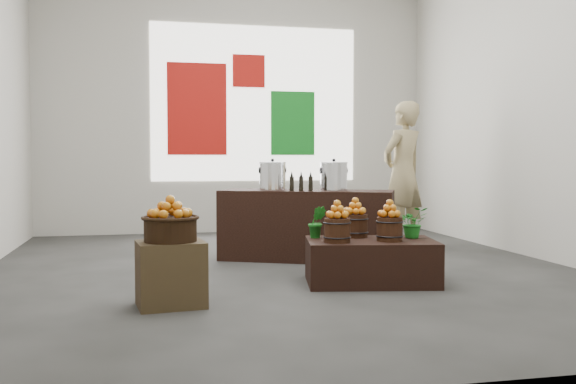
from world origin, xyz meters
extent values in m
plane|color=#393936|center=(0.00, 0.00, 0.00)|extent=(7.00, 7.00, 0.00)
cube|color=#B8B5AA|center=(0.00, 3.50, 2.00)|extent=(6.00, 0.04, 4.00)
cube|color=white|center=(0.30, 3.48, 2.00)|extent=(3.20, 0.02, 2.40)
cube|color=#B2130D|center=(-0.60, 3.47, 1.90)|extent=(0.90, 0.04, 1.40)
cube|color=#12771E|center=(0.90, 3.47, 1.70)|extent=(0.70, 0.04, 1.00)
cube|color=#B2130D|center=(0.20, 3.47, 2.50)|extent=(0.50, 0.04, 0.50)
cube|color=#4A3D22|center=(-1.19, -1.43, 0.25)|extent=(0.55, 0.47, 0.51)
cylinder|color=black|center=(-1.19, -1.43, 0.60)|extent=(0.40, 0.40, 0.18)
cube|color=black|center=(0.64, -0.91, 0.20)|extent=(1.27, 0.91, 0.40)
cylinder|color=black|center=(0.28, -1.01, 0.51)|extent=(0.23, 0.23, 0.21)
cylinder|color=black|center=(0.77, -1.02, 0.51)|extent=(0.23, 0.23, 0.21)
cylinder|color=black|center=(0.56, -0.67, 0.51)|extent=(0.23, 0.23, 0.21)
imported|color=#15671A|center=(1.07, -0.86, 0.55)|extent=(0.26, 0.23, 0.29)
imported|color=#15671A|center=(0.19, -0.67, 0.55)|extent=(0.20, 0.17, 0.30)
cube|color=black|center=(0.39, 0.55, 0.39)|extent=(2.01, 1.35, 0.79)
cylinder|color=silver|center=(0.03, 0.71, 0.94)|extent=(0.30, 0.30, 0.30)
cylinder|color=silver|center=(0.67, 0.42, 0.94)|extent=(0.30, 0.30, 0.30)
imported|color=tan|center=(1.98, 1.59, 0.95)|extent=(0.83, 0.73, 1.91)
camera|label=1|loc=(-1.36, -6.43, 1.15)|focal=40.00mm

